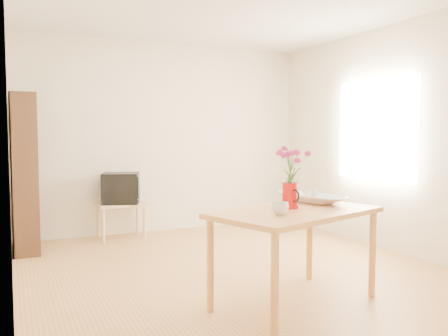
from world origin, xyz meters
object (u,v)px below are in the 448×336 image
pitcher (290,196)px  mug (280,208)px  bowl (311,179)px  table (296,221)px  television (121,188)px

pitcher → mug: size_ratio=1.76×
mug → bowl: bowl is taller
mug → table: bearing=153.9°
bowl → pitcher: bearing=-149.8°
pitcher → bowl: size_ratio=0.48×
table → television: size_ratio=2.72×
bowl → television: bearing=112.3°
table → bowl: bearing=22.1°
table → bowl: bowl is taller
mug → television: size_ratio=0.22×
mug → bowl: bearing=158.3°
pitcher → television: size_ratio=0.39×
table → bowl: size_ratio=3.40×
pitcher → bowl: 0.42m
pitcher → mug: 0.34m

